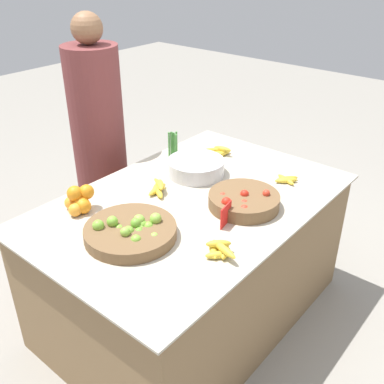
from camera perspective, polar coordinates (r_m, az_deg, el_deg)
ground_plane at (r=2.84m, az=0.00°, el=-14.77°), size 12.00×12.00×0.00m
market_table at (r=2.58m, az=0.00°, el=-8.53°), size 1.69×1.12×0.78m
lime_bowl at (r=2.08m, az=-7.73°, el=-4.94°), size 0.43×0.43×0.10m
tomato_basket at (r=2.31m, az=6.67°, el=-1.07°), size 0.36×0.36×0.10m
orange_pile at (r=2.31m, az=-14.06°, el=-1.19°), size 0.16×0.15×0.13m
metal_bowl at (r=2.61m, az=0.51°, el=3.18°), size 0.33×0.33×0.09m
price_sign at (r=2.14m, az=4.32°, el=-2.91°), size 0.11×0.03×0.11m
veg_bundle at (r=2.79m, az=-2.37°, el=5.87°), size 0.05×0.07×0.17m
banana_bunch_front_right at (r=1.96m, az=3.48°, el=-7.30°), size 0.15×0.19×0.06m
banana_bunch_front_center at (r=2.59m, az=11.92°, el=1.53°), size 0.14×0.14×0.03m
banana_bunch_middle_right at (r=2.86m, az=3.47°, el=5.06°), size 0.17×0.16×0.06m
banana_bunch_middle_left at (r=2.44m, az=-4.28°, el=0.53°), size 0.16×0.17×0.06m
vendor_person at (r=3.07m, az=-11.58°, el=5.15°), size 0.34×0.34×1.62m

